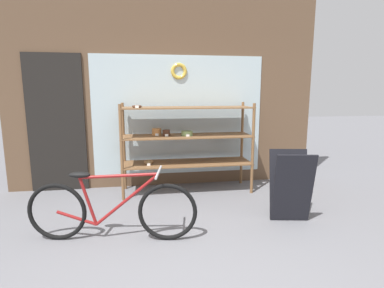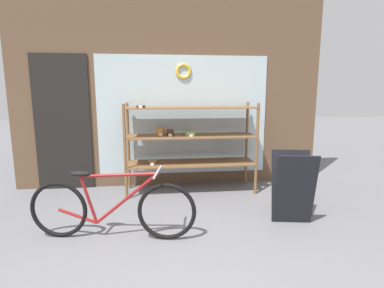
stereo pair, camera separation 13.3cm
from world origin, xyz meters
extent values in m
plane|color=slate|center=(0.00, 0.00, 0.00)|extent=(30.00, 30.00, 0.00)
cube|color=brown|center=(0.00, 2.76, 1.86)|extent=(4.94, 0.08, 3.71)
cube|color=silver|center=(0.20, 2.71, 1.15)|extent=(2.73, 0.02, 1.90)
cube|color=black|center=(-1.69, 2.70, 1.05)|extent=(0.84, 0.03, 2.10)
torus|color=gold|center=(0.20, 2.69, 1.85)|extent=(0.26, 0.06, 0.26)
cylinder|color=brown|center=(-0.69, 2.08, 0.68)|extent=(0.04, 0.04, 1.37)
cylinder|color=brown|center=(1.23, 2.08, 0.68)|extent=(0.04, 0.04, 1.37)
cylinder|color=brown|center=(-0.69, 2.60, 0.68)|extent=(0.04, 0.04, 1.37)
cylinder|color=brown|center=(1.23, 2.60, 0.68)|extent=(0.04, 0.04, 1.37)
cube|color=brown|center=(0.27, 2.34, 0.45)|extent=(1.96, 0.55, 0.02)
cube|color=brown|center=(0.27, 2.34, 0.87)|extent=(1.96, 0.55, 0.02)
cube|color=brown|center=(0.27, 2.34, 1.30)|extent=(1.96, 0.55, 0.02)
cylinder|color=#422619|center=(-0.04, 2.35, 0.92)|extent=(0.11, 0.11, 0.09)
cube|color=white|center=(-0.04, 2.28, 0.90)|extent=(0.05, 0.00, 0.04)
cylinder|color=#7A995B|center=(0.27, 2.32, 0.91)|extent=(0.17, 0.17, 0.07)
cube|color=white|center=(0.27, 2.22, 0.90)|extent=(0.05, 0.00, 0.04)
torus|color=#4C2D1E|center=(-0.46, 2.23, 1.33)|extent=(0.14, 0.14, 0.04)
cube|color=white|center=(-0.46, 2.15, 1.33)|extent=(0.05, 0.00, 0.04)
ellipsoid|color=brown|center=(-0.31, 2.27, 0.49)|extent=(0.10, 0.09, 0.07)
cube|color=white|center=(-0.31, 2.21, 0.48)|extent=(0.05, 0.00, 0.04)
cylinder|color=#C67F42|center=(-0.18, 2.45, 0.93)|extent=(0.14, 0.14, 0.10)
cube|color=white|center=(-0.18, 2.37, 0.90)|extent=(0.05, 0.00, 0.04)
torus|color=#B27A42|center=(-0.31, 2.42, 0.47)|extent=(0.14, 0.14, 0.03)
cube|color=white|center=(-0.31, 2.34, 0.48)|extent=(0.05, 0.00, 0.04)
torus|color=black|center=(-1.28, 1.00, 0.31)|extent=(0.61, 0.14, 0.61)
torus|color=black|center=(-0.15, 0.81, 0.31)|extent=(0.61, 0.14, 0.61)
cylinder|color=maroon|center=(-0.56, 0.88, 0.44)|extent=(0.68, 0.14, 0.57)
cylinder|color=maroon|center=(-0.63, 0.89, 0.69)|extent=(0.80, 0.16, 0.07)
cylinder|color=maroon|center=(-0.96, 0.95, 0.42)|extent=(0.18, 0.06, 0.51)
cylinder|color=maroon|center=(-1.08, 0.97, 0.24)|extent=(0.41, 0.10, 0.17)
ellipsoid|color=black|center=(-1.03, 0.96, 0.70)|extent=(0.23, 0.12, 0.06)
cylinder|color=#B2B2B7|center=(-0.24, 0.83, 0.73)|extent=(0.10, 0.46, 0.02)
cube|color=black|center=(1.32, 0.97, 0.43)|extent=(0.48, 0.28, 0.84)
cube|color=black|center=(1.35, 1.15, 0.43)|extent=(0.48, 0.28, 0.84)
camera|label=1|loc=(-0.37, -2.11, 1.53)|focal=28.00mm
camera|label=2|loc=(-0.24, -2.13, 1.53)|focal=28.00mm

